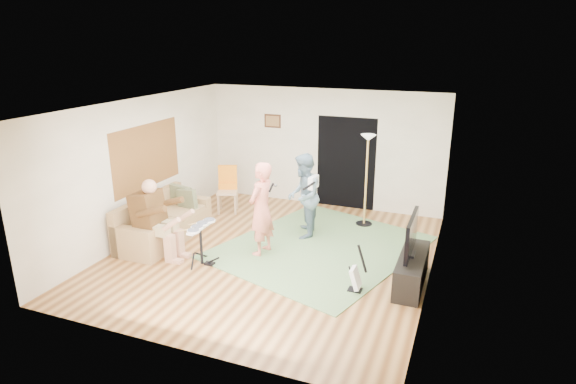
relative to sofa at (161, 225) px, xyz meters
The scene contains 19 objects.
floor 2.32m from the sofa, ahead, with size 6.00×6.00×0.00m, color brown.
walls 2.53m from the sofa, ahead, with size 5.50×6.00×2.70m, color white, non-canonical shape.
ceiling 3.34m from the sofa, ahead, with size 6.00×6.00×0.00m, color white.
window_blinds 1.39m from the sofa, 143.22° to the left, with size 2.05×2.05×0.00m, color #96602E.
doorway 4.30m from the sofa, 47.71° to the left, with size 2.10×2.10×0.00m, color black.
picture_frame 3.67m from the sofa, 71.54° to the left, with size 0.42×0.03×0.32m, color #3F2314.
area_rug 3.12m from the sofa, 13.92° to the left, with size 3.09×3.66×0.02m, color #597E4D.
sofa is the anchor object (origin of this frame).
drummer 0.83m from the sofa, 56.43° to the right, with size 0.93×0.52×1.42m.
drum_kit 1.45m from the sofa, 26.68° to the right, with size 0.41×0.73×0.75m.
singer 2.17m from the sofa, ahead, with size 0.62×0.41×1.71m, color #E57763.
microphone 2.50m from the sofa, ahead, with size 0.06×0.06×0.24m, color black, non-canonical shape.
guitarist 2.83m from the sofa, 24.62° to the left, with size 0.81×0.63×1.67m, color slate.
guitar_held 3.08m from the sofa, 23.01° to the left, with size 0.12×0.60×0.26m, color white, non-canonical shape.
guitar_spare 4.07m from the sofa, ahead, with size 0.28×0.25×0.79m.
torchiere_lamp 4.27m from the sofa, 31.87° to the left, with size 0.34×0.34×1.92m.
dining_chair 1.95m from the sofa, 75.93° to the left, with size 0.57×0.60×1.03m.
tv_cabinet 4.79m from the sofa, ahead, with size 0.40×1.40×0.50m, color black.
television 4.78m from the sofa, ahead, with size 0.06×1.04×0.61m, color black.
Camera 1 is at (3.17, -7.34, 3.77)m, focal length 30.00 mm.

